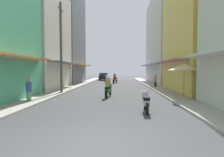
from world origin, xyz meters
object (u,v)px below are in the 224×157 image
street_sign_no_entry (70,73)px  pedestrian_midway (155,81)px  utility_pole (61,47)px  motorbike_green (108,88)px  motorbike_red (106,78)px  vendor_umbrella (184,67)px  motorbike_silver (146,101)px  motorbike_black (109,82)px  pedestrian_foreground (29,91)px  parked_car (104,76)px  motorbike_orange (115,79)px

street_sign_no_entry → pedestrian_midway: bearing=20.0°
pedestrian_midway → utility_pole: (-8.96, -5.55, 3.15)m
motorbike_green → motorbike_red: bearing=94.9°
pedestrian_midway → vendor_umbrella: (0.42, -8.10, 1.45)m
motorbike_silver → street_sign_no_entry: size_ratio=0.68×
motorbike_black → pedestrian_foreground: 12.13m
parked_car → utility_pole: (-1.62, -21.48, 3.18)m
parked_car → vendor_umbrella: vendor_umbrella is taller
motorbike_orange → utility_pole: 13.81m
pedestrian_midway → utility_pole: bearing=-148.2°
street_sign_no_entry → parked_car: bearing=85.5°
pedestrian_midway → pedestrian_foreground: size_ratio=1.00×
pedestrian_midway → street_sign_no_entry: street_sign_no_entry is taller
parked_car → utility_pole: 21.78m
motorbike_silver → motorbike_green: (-2.16, 4.86, 0.20)m
motorbike_silver → motorbike_red: size_ratio=1.01×
motorbike_black → parked_car: parked_car is taller
motorbike_red → pedestrian_midway: bearing=-58.3°
street_sign_no_entry → motorbike_green: bearing=-44.6°
motorbike_orange → utility_pole: utility_pole is taller
utility_pole → pedestrian_midway: bearing=31.8°
motorbike_orange → parked_car: 9.09m
motorbike_red → pedestrian_midway: size_ratio=1.15×
vendor_umbrella → motorbike_green: bearing=169.9°
pedestrian_foreground → vendor_umbrella: vendor_umbrella is taller
motorbike_black → pedestrian_foreground: pedestrian_foreground is taller
motorbike_silver → vendor_umbrella: size_ratio=0.74×
motorbike_red → pedestrian_midway: 12.12m
motorbike_green → utility_pole: 5.45m
motorbike_orange → motorbike_silver: bearing=-83.8°
pedestrian_foreground → vendor_umbrella: bearing=10.9°
parked_car → pedestrian_foreground: (-2.17, -25.94, 0.03)m
motorbike_black → motorbike_green: size_ratio=1.01×
motorbike_orange → motorbike_green: size_ratio=0.97×
motorbike_green → pedestrian_foreground: size_ratio=1.16×
motorbike_orange → motorbike_red: 3.47m
motorbike_red → street_sign_no_entry: (-2.49, -13.53, 1.01)m
motorbike_silver → motorbike_orange: 19.35m
motorbike_orange → motorbike_black: size_ratio=0.96×
motorbike_green → street_sign_no_entry: size_ratio=0.68×
motorbike_black → vendor_umbrella: bearing=-58.6°
motorbike_black → vendor_umbrella: (5.78, -9.49, 1.72)m
pedestrian_midway → motorbike_orange: bearing=123.5°
pedestrian_foreground → motorbike_red: bearing=81.2°
motorbike_silver → pedestrian_midway: 12.32m
motorbike_silver → utility_pole: (-6.25, 6.47, 3.42)m
motorbike_silver → utility_pole: utility_pole is taller
motorbike_red → pedestrian_foreground: bearing=-98.8°
pedestrian_foreground → utility_pole: bearing=82.9°
motorbike_red → utility_pole: utility_pole is taller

